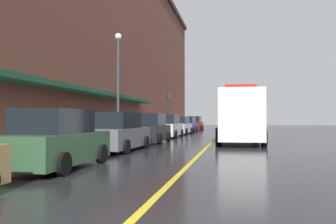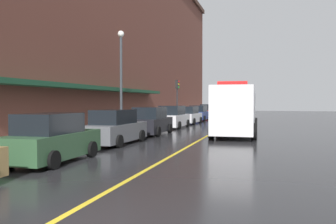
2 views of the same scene
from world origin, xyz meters
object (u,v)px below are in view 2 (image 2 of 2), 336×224
at_px(box_truck, 236,110).
at_px(traffic_light_near, 177,93).
at_px(parked_car_1, 52,139).
at_px(parked_car_3, 151,122).
at_px(parked_car_2, 115,128).
at_px(parking_meter_3, 163,115).
at_px(parked_car_6, 199,114).
at_px(parked_car_5, 188,116).
at_px(parked_car_7, 208,112).
at_px(parked_car_4, 173,118).
at_px(parking_meter_0, 193,111).
at_px(parking_meter_1, 194,111).
at_px(parking_meter_2, 140,117).
at_px(street_lamp_left, 121,70).

relative_size(box_truck, traffic_light_near, 2.22).
xyz_separation_m(parked_car_1, parked_car_3, (0.01, 11.44, 0.02)).
xyz_separation_m(parked_car_2, parked_car_3, (0.07, 5.65, 0.02)).
bearing_deg(traffic_light_near, parking_meter_3, -90.70).
height_order(parked_car_6, parking_meter_3, parked_car_6).
distance_m(parked_car_5, parked_car_7, 11.65).
xyz_separation_m(parked_car_4, parking_meter_0, (-1.35, 14.93, 0.18)).
distance_m(parked_car_6, box_truck, 17.23).
bearing_deg(parked_car_2, parking_meter_1, 4.69).
relative_size(parked_car_4, parked_car_5, 0.99).
bearing_deg(parking_meter_2, street_lamp_left, -105.95).
xyz_separation_m(parked_car_2, parked_car_5, (0.01, 17.55, -0.03)).
relative_size(parked_car_5, traffic_light_near, 1.07).
relative_size(parked_car_2, parked_car_3, 1.01).
xyz_separation_m(parked_car_4, parking_meter_2, (-1.35, -4.26, 0.18)).
xyz_separation_m(parking_meter_1, street_lamp_left, (-0.60, -21.70, 3.34)).
bearing_deg(parked_car_2, parked_car_1, -177.68).
bearing_deg(parking_meter_2, parked_car_3, -52.05).
bearing_deg(parked_car_7, box_truck, -165.05).
bearing_deg(street_lamp_left, parking_meter_2, 74.05).
relative_size(parked_car_7, parking_meter_3, 3.23).
xyz_separation_m(parked_car_6, traffic_light_near, (-1.28, -5.03, 2.33)).
height_order(parked_car_5, parking_meter_2, parked_car_5).
height_order(parked_car_4, parked_car_7, parked_car_4).
height_order(parked_car_3, parking_meter_1, parked_car_3).
relative_size(parked_car_3, parking_meter_1, 3.53).
relative_size(parked_car_2, parked_car_7, 1.11).
bearing_deg(traffic_light_near, parked_car_7, 82.43).
xyz_separation_m(parked_car_7, parking_meter_2, (-1.50, -21.66, 0.20)).
relative_size(box_truck, parking_meter_0, 7.17).
bearing_deg(parked_car_3, parking_meter_0, 3.17).
bearing_deg(parked_car_6, parking_meter_0, 23.31).
relative_size(parked_car_4, parking_meter_0, 3.45).
relative_size(parked_car_2, parking_meter_2, 3.58).
bearing_deg(parked_car_1, parking_meter_2, 5.55).
xyz_separation_m(parked_car_4, parking_meter_3, (-1.35, 1.60, 0.18)).
xyz_separation_m(parked_car_4, parked_car_7, (0.15, 17.40, -0.01)).
bearing_deg(parked_car_3, parking_meter_3, 9.93).
relative_size(parked_car_5, parked_car_7, 1.07).
relative_size(parking_meter_1, traffic_light_near, 0.31).
bearing_deg(parking_meter_3, parked_car_5, 71.16).
relative_size(parked_car_2, parked_car_4, 1.04).
bearing_deg(parked_car_2, parked_car_3, 1.03).
relative_size(parked_car_2, parking_meter_1, 3.58).
xyz_separation_m(parked_car_6, parking_meter_2, (-1.35, -15.90, 0.23)).
distance_m(box_truck, parking_meter_3, 9.40).
height_order(parked_car_2, parked_car_6, parked_car_2).
distance_m(parked_car_2, parked_car_5, 17.55).
xyz_separation_m(parked_car_1, parking_meter_0, (-1.46, 32.52, 0.21)).
height_order(parked_car_5, parked_car_6, parked_car_6).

